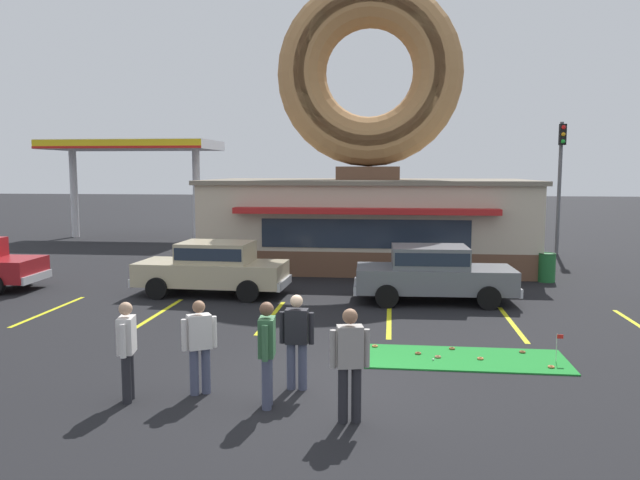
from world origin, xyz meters
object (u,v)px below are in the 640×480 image
at_px(car_champagne, 213,266).
at_px(car_grey, 433,272).
at_px(pedestrian_hooded_kid, 297,337).
at_px(traffic_light_pole, 560,170).
at_px(trash_bin, 547,267).
at_px(pedestrian_blue_sweater_man, 200,343).
at_px(pedestrian_beanie_man, 350,359).
at_px(pedestrian_leather_jacket_man, 267,349).
at_px(pedestrian_clipboard_woman, 127,347).
at_px(putting_flag_pin, 559,341).
at_px(golf_ball, 433,359).

xyz_separation_m(car_champagne, car_grey, (6.47, -0.27, 0.00)).
relative_size(pedestrian_hooded_kid, traffic_light_pole, 0.28).
bearing_deg(trash_bin, pedestrian_blue_sweater_man, -125.90).
height_order(pedestrian_blue_sweater_man, trash_bin, pedestrian_blue_sweater_man).
distance_m(pedestrian_blue_sweater_man, pedestrian_beanie_man, 2.72).
relative_size(pedestrian_leather_jacket_man, pedestrian_clipboard_woman, 1.04).
height_order(pedestrian_clipboard_woman, traffic_light_pole, traffic_light_pole).
xyz_separation_m(putting_flag_pin, car_champagne, (-8.55, 5.72, 0.43)).
distance_m(pedestrian_hooded_kid, trash_bin, 13.04).
relative_size(car_grey, pedestrian_clipboard_woman, 2.81).
distance_m(golf_ball, pedestrian_clipboard_woman, 5.79).
height_order(car_champagne, pedestrian_hooded_kid, pedestrian_hooded_kid).
bearing_deg(trash_bin, pedestrian_hooded_kid, -121.33).
height_order(car_grey, pedestrian_hooded_kid, pedestrian_hooded_kid).
distance_m(golf_ball, pedestrian_leather_jacket_man, 3.94).
xyz_separation_m(car_champagne, pedestrian_leather_jacket_man, (3.37, -8.59, 0.07)).
bearing_deg(pedestrian_leather_jacket_man, golf_ball, 43.82).
height_order(putting_flag_pin, pedestrian_hooded_kid, pedestrian_hooded_kid).
bearing_deg(pedestrian_clipboard_woman, traffic_light_pole, 58.71).
bearing_deg(trash_bin, pedestrian_leather_jacket_man, -120.71).
distance_m(pedestrian_leather_jacket_man, pedestrian_clipboard_woman, 2.30).
distance_m(car_grey, pedestrian_leather_jacket_man, 8.88).
distance_m(pedestrian_blue_sweater_man, pedestrian_leather_jacket_man, 1.31).
xyz_separation_m(pedestrian_hooded_kid, pedestrian_beanie_man, (0.99, -1.30, 0.05)).
height_order(pedestrian_blue_sweater_man, pedestrian_hooded_kid, pedestrian_hooded_kid).
bearing_deg(trash_bin, pedestrian_beanie_man, -114.96).
distance_m(car_grey, traffic_light_pole, 12.60).
height_order(pedestrian_blue_sweater_man, pedestrian_leather_jacket_man, pedestrian_leather_jacket_man).
bearing_deg(traffic_light_pole, pedestrian_hooded_kid, -116.13).
xyz_separation_m(car_grey, pedestrian_beanie_man, (-1.77, -8.76, 0.09)).
bearing_deg(pedestrian_leather_jacket_man, pedestrian_hooded_kid, 68.14).
bearing_deg(golf_ball, pedestrian_hooded_kid, -143.38).
bearing_deg(pedestrian_beanie_man, car_champagne, 117.50).
bearing_deg(golf_ball, putting_flag_pin, 4.93).
xyz_separation_m(golf_ball, putting_flag_pin, (2.41, 0.21, 0.39)).
relative_size(pedestrian_blue_sweater_man, traffic_light_pole, 0.28).
distance_m(car_champagne, pedestrian_beanie_man, 10.18).
bearing_deg(pedestrian_hooded_kid, pedestrian_leather_jacket_man, -111.86).
bearing_deg(pedestrian_hooded_kid, traffic_light_pole, 63.87).
bearing_deg(car_grey, pedestrian_clipboard_woman, -123.01).
distance_m(pedestrian_clipboard_woman, trash_bin, 15.26).
relative_size(putting_flag_pin, car_champagne, 0.12).
bearing_deg(pedestrian_hooded_kid, car_champagne, 115.62).
bearing_deg(putting_flag_pin, golf_ball, -175.07).
bearing_deg(trash_bin, pedestrian_clipboard_woman, -128.16).
relative_size(pedestrian_hooded_kid, trash_bin, 1.69).
bearing_deg(pedestrian_hooded_kid, golf_ball, 36.62).
xyz_separation_m(pedestrian_clipboard_woman, trash_bin, (9.42, 11.99, -0.41)).
bearing_deg(putting_flag_pin, car_champagne, 146.20).
bearing_deg(traffic_light_pole, pedestrian_leather_jacket_man, -115.94).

